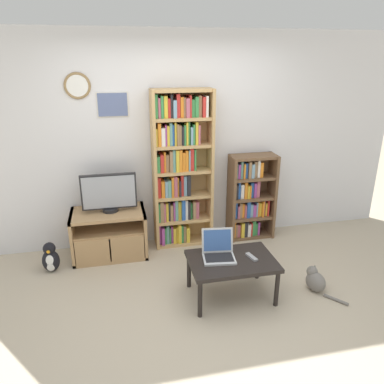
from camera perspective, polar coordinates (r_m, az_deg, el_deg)
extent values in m
plane|color=#BCAD93|center=(3.73, 1.86, -18.07)|extent=(18.00, 18.00, 0.00)
cube|color=silver|center=(4.65, -2.96, 7.64)|extent=(5.92, 0.06, 2.60)
torus|color=olive|center=(4.46, -17.08, 15.22)|extent=(0.29, 0.03, 0.29)
cylinder|color=white|center=(4.46, -17.08, 15.22)|extent=(0.24, 0.02, 0.24)
cube|color=silver|center=(4.48, -12.00, 12.90)|extent=(0.36, 0.01, 0.28)
cube|color=slate|center=(4.47, -12.00, 12.89)|extent=(0.33, 0.02, 0.26)
cube|color=tan|center=(4.67, -17.62, -6.53)|extent=(0.04, 0.51, 0.57)
cube|color=tan|center=(4.65, -7.32, -5.78)|extent=(0.04, 0.51, 0.57)
cube|color=tan|center=(4.53, -12.73, -3.16)|extent=(0.87, 0.51, 0.04)
cube|color=tan|center=(4.76, -12.23, -9.06)|extent=(0.87, 0.51, 0.04)
cube|color=tan|center=(4.62, -12.53, -5.55)|extent=(0.80, 0.47, 0.04)
cube|color=tan|center=(4.48, -14.93, -8.82)|extent=(0.38, 0.02, 0.31)
cube|color=tan|center=(4.47, -9.77, -8.45)|extent=(0.38, 0.02, 0.31)
cylinder|color=black|center=(4.53, -12.33, -2.64)|extent=(0.18, 0.18, 0.04)
cube|color=black|center=(4.44, -12.55, 0.09)|extent=(0.63, 0.05, 0.42)
cube|color=#9399A3|center=(4.42, -12.54, -0.03)|extent=(0.60, 0.01, 0.38)
cube|color=tan|center=(4.52, -5.73, 2.92)|extent=(0.04, 0.28, 1.95)
cube|color=tan|center=(4.64, 2.76, 3.47)|extent=(0.04, 0.28, 1.95)
cube|color=tan|center=(4.69, -1.74, 3.66)|extent=(0.73, 0.02, 1.95)
cube|color=tan|center=(4.93, -1.33, -7.48)|extent=(0.65, 0.24, 0.04)
cube|color=tan|center=(4.79, -1.36, -4.11)|extent=(0.65, 0.24, 0.04)
cube|color=tan|center=(4.67, -1.40, -0.54)|extent=(0.65, 0.24, 0.04)
cube|color=tan|center=(4.57, -1.43, 3.21)|extent=(0.65, 0.24, 0.04)
cube|color=tan|center=(4.48, -1.47, 7.11)|extent=(0.65, 0.24, 0.04)
cube|color=tan|center=(4.42, -1.50, 11.14)|extent=(0.65, 0.24, 0.04)
cube|color=tan|center=(4.38, -1.54, 15.26)|extent=(0.65, 0.24, 0.04)
cube|color=#9E4293|center=(4.84, -5.00, -6.13)|extent=(0.02, 0.18, 0.27)
cube|color=#9E4293|center=(4.84, -4.55, -6.36)|extent=(0.04, 0.22, 0.23)
cube|color=#388947|center=(4.85, -4.16, -6.35)|extent=(0.02, 0.19, 0.22)
cube|color=#5B9389|center=(4.85, -3.82, -6.17)|extent=(0.03, 0.18, 0.24)
cube|color=#388947|center=(4.86, -3.46, -6.32)|extent=(0.02, 0.18, 0.21)
cube|color=#9E4293|center=(4.86, -3.18, -6.17)|extent=(0.02, 0.17, 0.23)
cube|color=gold|center=(4.87, -2.78, -6.27)|extent=(0.04, 0.20, 0.21)
cube|color=gold|center=(4.87, -2.41, -6.17)|extent=(0.02, 0.18, 0.22)
cube|color=gold|center=(4.86, -2.05, -6.00)|extent=(0.04, 0.22, 0.26)
cube|color=#388947|center=(4.88, -1.66, -6.05)|extent=(0.03, 0.20, 0.23)
cube|color=#93704C|center=(4.89, -1.27, -6.05)|extent=(0.03, 0.19, 0.22)
cube|color=gold|center=(4.90, -0.79, -6.16)|extent=(0.04, 0.21, 0.20)
cube|color=#388947|center=(4.70, -5.13, -2.82)|extent=(0.02, 0.22, 0.25)
cube|color=#93704C|center=(4.70, -4.72, -2.71)|extent=(0.04, 0.22, 0.26)
cube|color=#B75B70|center=(4.71, -4.30, -2.80)|extent=(0.02, 0.22, 0.24)
cube|color=gold|center=(4.72, -3.95, -2.75)|extent=(0.03, 0.20, 0.24)
cube|color=#232328|center=(4.72, -3.62, -2.66)|extent=(0.02, 0.19, 0.25)
cube|color=#93704C|center=(4.73, -3.25, -2.86)|extent=(0.04, 0.20, 0.21)
cube|color=#9E4293|center=(4.73, -2.87, -2.63)|extent=(0.02, 0.20, 0.25)
cube|color=#5B9389|center=(4.73, -2.53, -2.47)|extent=(0.03, 0.20, 0.27)
cube|color=gold|center=(4.75, -2.03, -2.55)|extent=(0.04, 0.17, 0.24)
cube|color=#2856A8|center=(4.74, -1.49, -2.39)|extent=(0.04, 0.21, 0.27)
cube|color=white|center=(4.75, -1.03, -2.41)|extent=(0.03, 0.19, 0.26)
cube|color=#232328|center=(4.76, -0.62, -2.48)|extent=(0.03, 0.20, 0.24)
cube|color=#388947|center=(4.78, -0.29, -2.60)|extent=(0.02, 0.17, 0.20)
cube|color=#93704C|center=(4.77, 0.14, -2.47)|extent=(0.04, 0.22, 0.23)
cube|color=#B75B70|center=(4.79, 0.60, -2.45)|extent=(0.04, 0.18, 0.22)
cube|color=red|center=(4.59, -5.14, 0.92)|extent=(0.04, 0.18, 0.25)
cube|color=orange|center=(4.60, -4.56, 0.69)|extent=(0.04, 0.19, 0.21)
cube|color=#759EB7|center=(4.60, -4.06, 0.72)|extent=(0.03, 0.20, 0.21)
cube|color=#5B9389|center=(4.61, -3.59, 0.78)|extent=(0.04, 0.21, 0.21)
cube|color=orange|center=(4.60, -3.14, 1.05)|extent=(0.03, 0.22, 0.26)
cube|color=#B75B70|center=(4.61, -2.68, 1.11)|extent=(0.04, 0.20, 0.26)
cube|color=orange|center=(4.62, -2.31, 1.05)|extent=(0.02, 0.19, 0.24)
cube|color=#232328|center=(4.63, -2.01, 0.83)|extent=(0.02, 0.22, 0.20)
cube|color=red|center=(4.63, -1.68, 1.24)|extent=(0.03, 0.18, 0.26)
cube|color=#759EB7|center=(4.64, -1.19, 1.20)|extent=(0.04, 0.18, 0.25)
cube|color=#232328|center=(4.64, -0.66, 1.30)|extent=(0.04, 0.20, 0.26)
cube|color=#388947|center=(4.50, -5.26, 4.41)|extent=(0.04, 0.21, 0.20)
cube|color=red|center=(4.50, -4.73, 4.55)|extent=(0.04, 0.21, 0.21)
cube|color=orange|center=(4.51, -4.29, 4.76)|extent=(0.02, 0.18, 0.24)
cube|color=#93704C|center=(4.52, -3.88, 4.59)|extent=(0.04, 0.17, 0.21)
cube|color=#93704C|center=(4.51, -3.35, 4.88)|extent=(0.04, 0.22, 0.26)
cube|color=#5B9389|center=(4.51, -2.92, 4.99)|extent=(0.03, 0.21, 0.27)
cube|color=gold|center=(4.52, -2.42, 4.99)|extent=(0.04, 0.22, 0.26)
cube|color=orange|center=(4.53, -1.92, 5.03)|extent=(0.04, 0.21, 0.27)
cube|color=orange|center=(4.54, -1.44, 4.84)|extent=(0.03, 0.20, 0.23)
cube|color=orange|center=(4.54, -0.99, 5.02)|extent=(0.03, 0.20, 0.25)
cube|color=#759EB7|center=(4.55, -0.60, 5.06)|extent=(0.02, 0.21, 0.26)
cube|color=red|center=(4.56, -0.20, 5.17)|extent=(0.04, 0.19, 0.27)
cube|color=#388947|center=(4.57, 0.26, 5.13)|extent=(0.02, 0.19, 0.26)
cube|color=gold|center=(4.42, -5.52, 8.42)|extent=(0.02, 0.21, 0.20)
cube|color=orange|center=(4.42, -5.12, 8.83)|extent=(0.04, 0.22, 0.27)
cube|color=white|center=(4.43, -4.56, 8.52)|extent=(0.04, 0.21, 0.21)
cube|color=#9E4293|center=(4.43, -4.13, 8.74)|extent=(0.02, 0.19, 0.24)
cube|color=gold|center=(4.44, -3.79, 8.70)|extent=(0.03, 0.20, 0.23)
cube|color=#5B9389|center=(4.44, -3.40, 8.92)|extent=(0.03, 0.21, 0.26)
cube|color=#2856A8|center=(4.45, -3.05, 8.82)|extent=(0.02, 0.19, 0.24)
cube|color=gold|center=(4.45, -2.70, 8.98)|extent=(0.02, 0.20, 0.27)
cube|color=#93704C|center=(4.45, -2.37, 8.88)|extent=(0.02, 0.22, 0.25)
cube|color=#93704C|center=(4.46, -2.02, 8.80)|extent=(0.03, 0.20, 0.23)
cube|color=#232328|center=(4.46, -1.60, 8.72)|extent=(0.02, 0.21, 0.22)
cube|color=#388947|center=(4.46, -1.31, 8.84)|extent=(0.02, 0.22, 0.24)
cube|color=gold|center=(4.47, -0.98, 9.04)|extent=(0.02, 0.22, 0.27)
cube|color=#388947|center=(4.48, -0.66, 9.09)|extent=(0.02, 0.18, 0.27)
cube|color=#759EB7|center=(4.49, -0.26, 8.71)|extent=(0.03, 0.21, 0.21)
cube|color=#388947|center=(4.49, 0.08, 8.89)|extent=(0.02, 0.20, 0.23)
cube|color=gold|center=(4.49, 0.49, 9.11)|extent=(0.03, 0.21, 0.27)
cube|color=#B75B70|center=(4.50, 0.85, 8.90)|extent=(0.02, 0.21, 0.23)
cube|color=#388947|center=(4.37, -5.59, 12.94)|extent=(0.03, 0.19, 0.27)
cube|color=#B75B70|center=(4.38, -5.14, 12.70)|extent=(0.03, 0.19, 0.23)
cube|color=#388947|center=(4.38, -4.72, 12.85)|extent=(0.03, 0.20, 0.25)
cube|color=gold|center=(4.38, -4.17, 12.87)|extent=(0.04, 0.19, 0.25)
cube|color=red|center=(4.39, -3.65, 12.70)|extent=(0.03, 0.18, 0.22)
cube|color=#232328|center=(4.39, -3.27, 13.01)|extent=(0.02, 0.18, 0.26)
cube|color=#759EB7|center=(4.40, -2.80, 12.61)|extent=(0.04, 0.21, 0.20)
cube|color=red|center=(4.41, -2.27, 13.07)|extent=(0.04, 0.18, 0.26)
cube|color=orange|center=(4.42, -1.72, 12.87)|extent=(0.03, 0.18, 0.23)
cube|color=#93704C|center=(4.42, -1.32, 12.85)|extent=(0.02, 0.18, 0.23)
cube|color=#B75B70|center=(4.42, -0.87, 12.79)|extent=(0.04, 0.22, 0.22)
cube|color=red|center=(4.43, -0.44, 13.00)|extent=(0.02, 0.20, 0.25)
cube|color=#388947|center=(4.45, -0.03, 12.73)|extent=(0.04, 0.18, 0.20)
cube|color=#388947|center=(4.45, 0.51, 12.93)|extent=(0.04, 0.19, 0.23)
cube|color=#93704C|center=(4.46, 1.03, 13.01)|extent=(0.04, 0.17, 0.24)
cube|color=red|center=(4.46, 1.58, 12.93)|extent=(0.03, 0.21, 0.23)
cube|color=white|center=(4.47, 2.01, 13.00)|extent=(0.03, 0.22, 0.24)
cube|color=brown|center=(4.85, 5.99, -1.04)|extent=(0.04, 0.29, 1.12)
cube|color=brown|center=(5.05, 12.02, -0.53)|extent=(0.04, 0.29, 1.12)
cube|color=brown|center=(5.06, 8.52, -0.24)|extent=(0.59, 0.02, 1.12)
cube|color=brown|center=(5.16, 8.74, -6.42)|extent=(0.52, 0.26, 0.04)
cube|color=brown|center=(5.05, 8.90, -3.66)|extent=(0.52, 0.26, 0.04)
cube|color=brown|center=(4.94, 9.07, -0.78)|extent=(0.52, 0.26, 0.04)
cube|color=brown|center=(4.85, 9.24, 2.22)|extent=(0.52, 0.26, 0.04)
cube|color=brown|center=(4.78, 9.42, 5.31)|extent=(0.52, 0.26, 0.04)
cube|color=orange|center=(5.03, 6.17, -5.37)|extent=(0.02, 0.22, 0.22)
cube|color=#93704C|center=(5.05, 6.45, -5.50)|extent=(0.03, 0.21, 0.19)
cube|color=#B75B70|center=(5.07, 6.81, -5.51)|extent=(0.04, 0.19, 0.17)
cube|color=gold|center=(5.07, 7.37, -5.35)|extent=(0.04, 0.23, 0.20)
cube|color=#232328|center=(5.09, 7.85, -5.27)|extent=(0.04, 0.22, 0.20)
cube|color=white|center=(5.11, 8.34, -5.38)|extent=(0.04, 0.22, 0.17)
cube|color=red|center=(5.12, 8.70, -5.25)|extent=(0.02, 0.21, 0.19)
cube|color=#388947|center=(5.12, 8.95, -5.13)|extent=(0.02, 0.21, 0.21)
cube|color=#388947|center=(5.13, 9.20, -5.03)|extent=(0.02, 0.20, 0.22)
cube|color=#388947|center=(5.15, 9.45, -5.22)|extent=(0.03, 0.19, 0.17)
cube|color=#9E4293|center=(5.16, 9.77, -5.13)|extent=(0.03, 0.20, 0.18)
cube|color=#2856A8|center=(4.93, 6.37, -2.48)|extent=(0.04, 0.19, 0.22)
cube|color=#B75B70|center=(4.95, 6.80, -2.72)|extent=(0.03, 0.21, 0.17)
cube|color=#93704C|center=(4.96, 7.14, -2.49)|extent=(0.03, 0.20, 0.21)
cube|color=orange|center=(4.97, 7.49, -2.52)|extent=(0.03, 0.19, 0.19)
cube|color=#B75B70|center=(4.98, 7.84, -2.58)|extent=(0.02, 0.20, 0.18)
cube|color=#2856A8|center=(4.98, 8.26, -2.31)|extent=(0.04, 0.22, 0.22)
cube|color=#759EB7|center=(5.01, 8.73, -2.48)|extent=(0.04, 0.19, 0.18)
cube|color=#9E4293|center=(5.03, 9.16, -2.51)|extent=(0.04, 0.20, 0.17)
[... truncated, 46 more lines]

